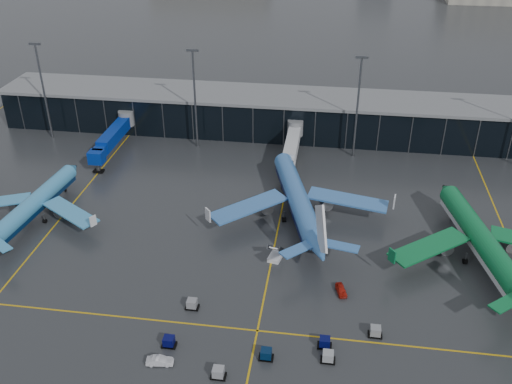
# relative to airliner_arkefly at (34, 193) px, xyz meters

# --- Properties ---
(ground) EXTENTS (600.00, 600.00, 0.00)m
(ground) POSITION_rel_airliner_arkefly_xyz_m (39.72, -11.69, -5.65)
(ground) COLOR #282B2D
(ground) RESTS_ON ground
(terminal_pier) EXTENTS (142.00, 17.00, 10.70)m
(terminal_pier) POSITION_rel_airliner_arkefly_xyz_m (39.72, 50.31, -0.23)
(terminal_pier) COLOR black
(terminal_pier) RESTS_ON ground
(jet_bridges) EXTENTS (94.00, 27.50, 7.20)m
(jet_bridges) POSITION_rel_airliner_arkefly_xyz_m (4.72, 31.30, -1.10)
(jet_bridges) COLOR #595B60
(jet_bridges) RESTS_ON ground
(flood_masts) EXTENTS (203.00, 0.50, 25.50)m
(flood_masts) POSITION_rel_airliner_arkefly_xyz_m (44.72, 38.31, 8.16)
(flood_masts) COLOR #595B60
(flood_masts) RESTS_ON ground
(taxi_lines) EXTENTS (220.00, 120.00, 0.02)m
(taxi_lines) POSITION_rel_airliner_arkefly_xyz_m (49.72, -1.08, -5.64)
(taxi_lines) COLOR gold
(taxi_lines) RESTS_ON ground
(airliner_arkefly) EXTENTS (35.60, 39.65, 11.31)m
(airliner_arkefly) POSITION_rel_airliner_arkefly_xyz_m (0.00, 0.00, 0.00)
(airliner_arkefly) COLOR #3F99D1
(airliner_arkefly) RESTS_ON ground
(airliner_klm_near) EXTENTS (49.71, 53.44, 13.66)m
(airliner_klm_near) POSITION_rel_airliner_arkefly_xyz_m (52.96, 8.40, 1.17)
(airliner_klm_near) COLOR #3A75C0
(airliner_klm_near) RESTS_ON ground
(airliner_aer_lingus) EXTENTS (45.85, 49.90, 13.22)m
(airliner_aer_lingus) POSITION_rel_airliner_arkefly_xyz_m (87.39, -1.24, 0.95)
(airliner_aer_lingus) COLOR #0D733A
(airliner_aer_lingus) RESTS_ON ground
(baggage_carts) EXTENTS (33.24, 15.22, 1.70)m
(baggage_carts) POSITION_rel_airliner_arkefly_xyz_m (51.67, -29.84, -4.89)
(baggage_carts) COLOR black
(baggage_carts) RESTS_ON ground
(mobile_airstair) EXTENTS (2.82, 3.59, 3.45)m
(mobile_airstair) POSITION_rel_airliner_arkefly_xyz_m (50.35, -7.52, -4.88)
(mobile_airstair) COLOR white
(mobile_airstair) RESTS_ON ground
(service_van_red) EXTENTS (2.38, 3.91, 1.24)m
(service_van_red) POSITION_rel_airliner_arkefly_xyz_m (62.58, -15.55, -5.03)
(service_van_red) COLOR #B1190D
(service_van_red) RESTS_ON ground
(service_van_white) EXTENTS (4.11, 1.88, 1.31)m
(service_van_white) POSITION_rel_airliner_arkefly_xyz_m (36.59, -35.56, -5.00)
(service_van_white) COLOR silver
(service_van_white) RESTS_ON ground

